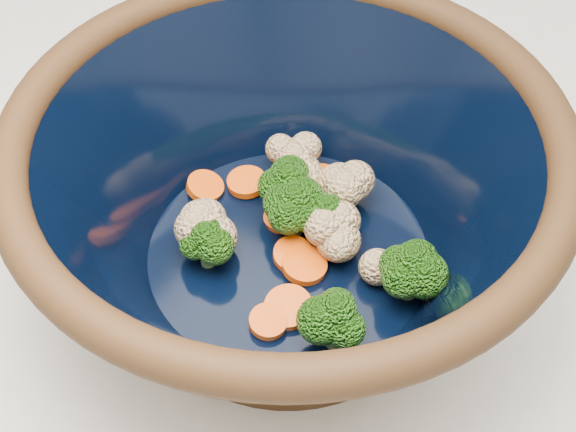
# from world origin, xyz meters

# --- Properties ---
(mixing_bowl) EXTENTS (0.44, 0.44, 0.16)m
(mixing_bowl) POSITION_xyz_m (-0.07, 0.01, 0.99)
(mixing_bowl) COLOR black
(mixing_bowl) RESTS_ON counter
(vegetable_pile) EXTENTS (0.21, 0.16, 0.05)m
(vegetable_pile) POSITION_xyz_m (-0.06, 0.02, 0.96)
(vegetable_pile) COLOR #608442
(vegetable_pile) RESTS_ON mixing_bowl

